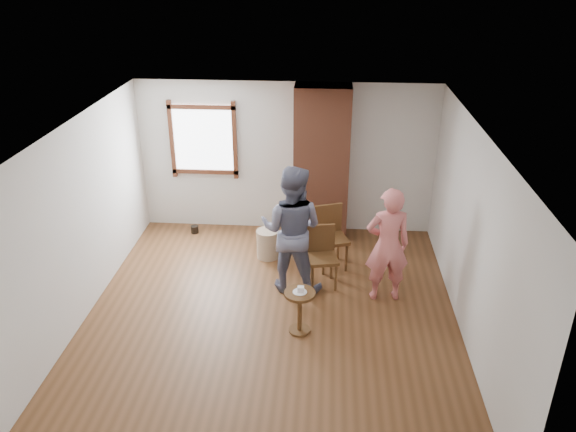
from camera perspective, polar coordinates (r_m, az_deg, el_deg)
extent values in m
plane|color=brown|center=(7.71, -1.75, -10.28)|extent=(5.50, 5.50, 0.00)
cube|color=silver|center=(9.55, -0.17, 5.89)|extent=(5.00, 0.04, 2.60)
cube|color=silver|center=(7.69, -20.75, -0.92)|extent=(0.04, 5.50, 2.60)
cube|color=silver|center=(7.23, 18.25, -2.24)|extent=(0.04, 5.50, 2.60)
cube|color=white|center=(6.54, -2.05, 8.52)|extent=(5.00, 5.50, 0.04)
cube|color=#562B19|center=(9.62, -8.61, 7.63)|extent=(1.14, 0.06, 1.34)
cube|color=white|center=(9.64, -8.59, 7.67)|extent=(1.00, 0.02, 1.20)
cube|color=#954F34|center=(9.29, 3.41, 5.27)|extent=(0.90, 0.50, 2.60)
cylinder|color=tan|center=(9.01, -2.06, -2.84)|extent=(0.44, 0.44, 0.47)
cylinder|color=black|center=(9.96, -9.46, -1.34)|extent=(0.14, 0.14, 0.13)
cube|color=brown|center=(8.17, 3.52, -4.32)|extent=(0.50, 0.50, 0.05)
cylinder|color=brown|center=(8.11, 2.50, -6.39)|extent=(0.04, 0.04, 0.45)
cylinder|color=brown|center=(8.17, 4.88, -6.21)|extent=(0.04, 0.04, 0.45)
cylinder|color=brown|center=(8.40, 2.11, -5.16)|extent=(0.04, 0.04, 0.45)
cylinder|color=brown|center=(8.46, 4.41, -5.00)|extent=(0.04, 0.04, 0.45)
cube|color=brown|center=(8.22, 3.32, -2.30)|extent=(0.42, 0.12, 0.45)
cube|color=brown|center=(8.63, 4.44, -2.34)|extent=(0.58, 0.58, 0.05)
cylinder|color=brown|center=(8.54, 3.63, -4.51)|extent=(0.04, 0.04, 0.49)
cylinder|color=brown|center=(8.65, 5.95, -4.17)|extent=(0.04, 0.04, 0.49)
cylinder|color=brown|center=(8.84, 2.86, -3.36)|extent=(0.04, 0.04, 0.49)
cylinder|color=brown|center=(8.95, 5.11, -3.04)|extent=(0.04, 0.04, 0.49)
cube|color=brown|center=(8.69, 4.04, -0.31)|extent=(0.44, 0.19, 0.49)
cylinder|color=brown|center=(7.14, 1.21, -7.88)|extent=(0.40, 0.40, 0.04)
cylinder|color=brown|center=(7.31, 1.19, -9.77)|extent=(0.06, 0.06, 0.54)
cylinder|color=brown|center=(7.47, 1.17, -11.50)|extent=(0.28, 0.28, 0.03)
cylinder|color=white|center=(7.13, 1.21, -7.71)|extent=(0.18, 0.18, 0.01)
cube|color=white|center=(7.11, 1.29, -7.49)|extent=(0.08, 0.07, 0.06)
imported|color=black|center=(7.87, 0.38, -1.39)|extent=(1.05, 0.89, 1.89)
imported|color=#DA6E6D|center=(7.81, 10.08, -2.93)|extent=(0.66, 0.47, 1.69)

